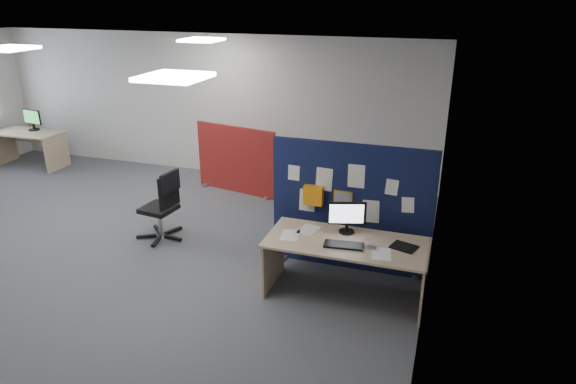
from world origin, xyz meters
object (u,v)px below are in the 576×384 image
(red_divider, at_px, (236,160))
(second_desk, at_px, (30,140))
(main_desk, at_px, (347,252))
(monitor_second, at_px, (32,119))
(monitor_main, at_px, (347,216))
(navy_divider, at_px, (350,208))
(office_chair, at_px, (164,202))

(red_divider, relative_size, second_desk, 1.13)
(main_desk, xyz_separation_m, monitor_second, (-7.21, 2.87, 0.40))
(red_divider, distance_m, monitor_second, 4.63)
(monitor_main, height_order, second_desk, monitor_main)
(main_desk, relative_size, red_divider, 1.17)
(navy_divider, relative_size, second_desk, 1.45)
(navy_divider, distance_m, second_desk, 7.46)
(office_chair, bearing_deg, second_desk, 161.32)
(monitor_main, distance_m, office_chair, 2.82)
(red_divider, bearing_deg, navy_divider, -28.01)
(monitor_main, distance_m, monitor_second, 7.65)
(monitor_main, xyz_separation_m, office_chair, (-2.77, 0.43, -0.35))
(main_desk, bearing_deg, monitor_second, 158.29)
(second_desk, bearing_deg, monitor_main, -19.57)
(main_desk, relative_size, monitor_main, 4.31)
(main_desk, bearing_deg, second_desk, 159.26)
(monitor_main, bearing_deg, main_desk, -91.13)
(monitor_main, relative_size, red_divider, 0.27)
(navy_divider, height_order, main_desk, navy_divider)
(navy_divider, bearing_deg, main_desk, -79.94)
(main_desk, distance_m, red_divider, 3.74)
(main_desk, relative_size, monitor_second, 3.96)
(red_divider, distance_m, office_chair, 2.09)
(red_divider, height_order, office_chair, red_divider)
(monitor_main, height_order, monitor_second, monitor_second)
(monitor_second, xyz_separation_m, office_chair, (4.39, -2.26, -0.37))
(navy_divider, xyz_separation_m, monitor_second, (-7.10, 2.23, 0.11))
(monitor_main, bearing_deg, office_chair, 154.15)
(navy_divider, relative_size, red_divider, 1.29)
(navy_divider, height_order, red_divider, navy_divider)
(main_desk, height_order, monitor_main, monitor_main)
(main_desk, xyz_separation_m, second_desk, (-7.26, 2.75, -0.02))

